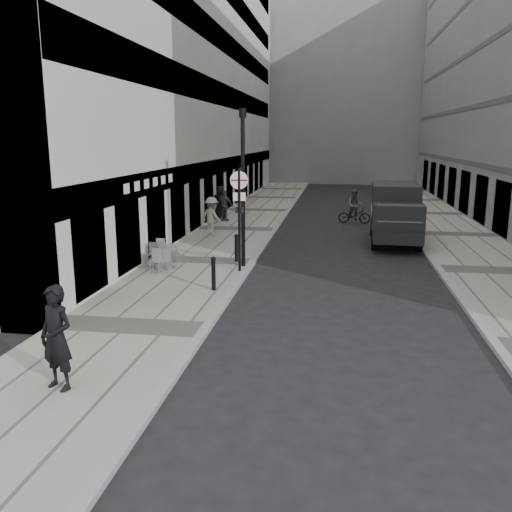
{
  "coord_description": "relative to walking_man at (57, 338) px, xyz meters",
  "views": [
    {
      "loc": [
        3.23,
        -9.81,
        4.83
      ],
      "look_at": [
        0.88,
        5.62,
        1.4
      ],
      "focal_mm": 38.0,
      "sensor_mm": 36.0,
      "label": 1
    }
  ],
  "objects": [
    {
      "name": "building_far",
      "position": [
        3.43,
        56.87,
        9.86
      ],
      "size": [
        24.0,
        16.0,
        22.0
      ],
      "primitive_type": "cube",
      "color": "gray",
      "rests_on": "ground"
    },
    {
      "name": "cyclist",
      "position": [
        6.11,
        22.33,
        -0.38
      ],
      "size": [
        1.85,
        0.8,
        1.94
      ],
      "rotation": [
        0.0,
        0.0,
        -0.1
      ],
      "color": "black",
      "rests_on": "ground"
    },
    {
      "name": "pedestrian_c",
      "position": [
        -1.67,
        22.02,
        -0.04
      ],
      "size": [
        0.96,
        0.63,
        1.96
      ],
      "primitive_type": "imported",
      "rotation": [
        0.0,
        0.0,
        3.15
      ],
      "color": "black",
      "rests_on": "sidewalk"
    },
    {
      "name": "sign_post",
      "position": [
        1.73,
        9.71,
        1.33
      ],
      "size": [
        0.63,
        0.15,
        3.67
      ],
      "rotation": [
        0.0,
        0.0,
        0.14
      ],
      "color": "black",
      "rests_on": "sidewalk"
    },
    {
      "name": "building_left",
      "position": [
        -4.07,
        25.37,
        7.86
      ],
      "size": [
        4.0,
        45.0,
        18.0
      ],
      "primitive_type": "cube",
      "color": "silver",
      "rests_on": "ground"
    },
    {
      "name": "bollard_near",
      "position": [
        1.37,
        7.12,
        -0.52
      ],
      "size": [
        0.13,
        0.13,
        1.0
      ],
      "primitive_type": "cylinder",
      "color": "black",
      "rests_on": "sidewalk"
    },
    {
      "name": "cafe_table_mid",
      "position": [
        -0.87,
        9.7,
        -0.59
      ],
      "size": [
        0.65,
        1.48,
        0.84
      ],
      "color": "#B7B7BA",
      "rests_on": "sidewalk"
    },
    {
      "name": "pedestrian_b",
      "position": [
        -0.92,
        16.63,
        -0.08
      ],
      "size": [
        1.4,
        1.23,
        1.88
      ],
      "primitive_type": "imported",
      "rotation": [
        0.0,
        0.0,
        2.59
      ],
      "color": "#A29C95",
      "rests_on": "sidewalk"
    },
    {
      "name": "sidewalk",
      "position": [
        -0.07,
        18.87,
        -1.08
      ],
      "size": [
        4.0,
        60.0,
        0.12
      ],
      "primitive_type": "cube",
      "color": "#99968A",
      "rests_on": "ground"
    },
    {
      "name": "lamppost",
      "position": [
        1.73,
        10.48,
        2.16
      ],
      "size": [
        0.26,
        0.26,
        5.71
      ],
      "color": "black",
      "rests_on": "sidewalk"
    },
    {
      "name": "cafe_table_near",
      "position": [
        -1.18,
        9.59,
        -0.59
      ],
      "size": [
        0.66,
        1.5,
        0.85
      ],
      "color": "#BDBDBF",
      "rests_on": "sidewalk"
    },
    {
      "name": "cafe_table_far",
      "position": [
        -1.67,
        10.68,
        -0.59
      ],
      "size": [
        0.65,
        1.48,
        0.84
      ],
      "color": "silver",
      "rests_on": "sidewalk"
    },
    {
      "name": "ground",
      "position": [
        1.93,
        0.87,
        -1.14
      ],
      "size": [
        120.0,
        120.0,
        0.0
      ],
      "primitive_type": "plane",
      "color": "black",
      "rests_on": "ground"
    },
    {
      "name": "pedestrian_a",
      "position": [
        -1.25,
        21.33,
        -0.13
      ],
      "size": [
        1.12,
        0.78,
        1.77
      ],
      "primitive_type": "imported",
      "rotation": [
        0.0,
        0.0,
        2.76
      ],
      "color": "#525257",
      "rests_on": "sidewalk"
    },
    {
      "name": "panel_van",
      "position": [
        7.82,
        16.78,
        0.38
      ],
      "size": [
        2.35,
        5.8,
        2.69
      ],
      "rotation": [
        0.0,
        0.0,
        -0.04
      ],
      "color": "black",
      "rests_on": "ground"
    },
    {
      "name": "walking_man",
      "position": [
        0.0,
        0.0,
        0.0
      ],
      "size": [
        0.86,
        0.71,
        2.03
      ],
      "primitive_type": "imported",
      "rotation": [
        0.0,
        0.0,
        -0.34
      ],
      "color": "black",
      "rests_on": "sidewalk"
    },
    {
      "name": "far_sidewalk",
      "position": [
        10.93,
        18.87,
        -1.08
      ],
      "size": [
        4.0,
        60.0,
        0.12
      ],
      "primitive_type": "cube",
      "color": "#99968A",
      "rests_on": "ground"
    },
    {
      "name": "bollard_far",
      "position": [
        1.33,
        11.19,
        -0.52
      ],
      "size": [
        0.13,
        0.13,
        1.0
      ],
      "primitive_type": "cylinder",
      "color": "black",
      "rests_on": "sidewalk"
    }
  ]
}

